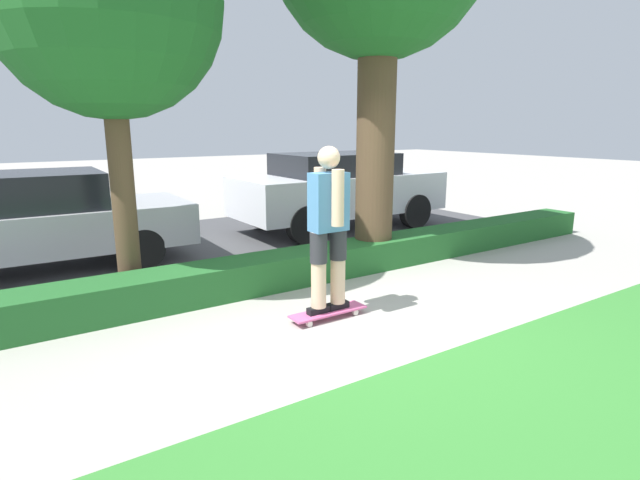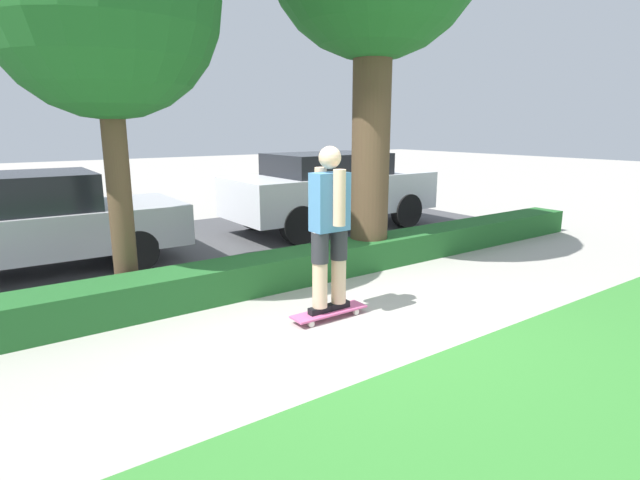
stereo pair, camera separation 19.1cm
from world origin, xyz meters
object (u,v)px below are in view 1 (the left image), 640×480
skater_person (329,226)px  skateboard (328,312)px  parked_car_middle (339,189)px  parked_car_front (23,221)px  tree_near (106,3)px

skater_person → skateboard: bearing=116.6°
parked_car_middle → skater_person: bearing=-127.1°
parked_car_front → skateboard: bearing=-55.1°
skateboard → parked_car_middle: parked_car_middle is taller
skateboard → skater_person: (0.00, -0.00, 0.96)m
tree_near → parked_car_front: size_ratio=1.02×
skateboard → parked_car_front: 4.70m
skateboard → tree_near: (-1.62, 1.86, 3.26)m
skater_person → parked_car_middle: (2.95, 3.94, -0.21)m
skateboard → parked_car_middle: 4.97m
parked_car_front → parked_car_middle: (5.53, 0.07, 0.08)m
tree_near → parked_car_front: 3.42m
tree_near → parked_car_middle: (4.57, 2.08, -2.51)m
skater_person → tree_near: tree_near is taller
skater_person → tree_near: size_ratio=0.38×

